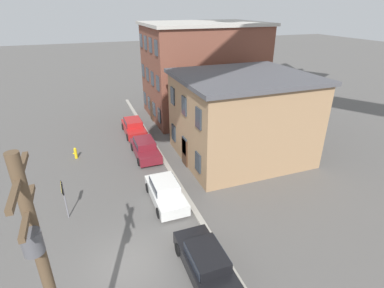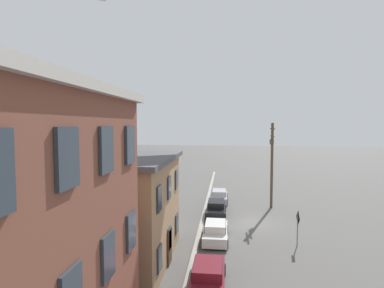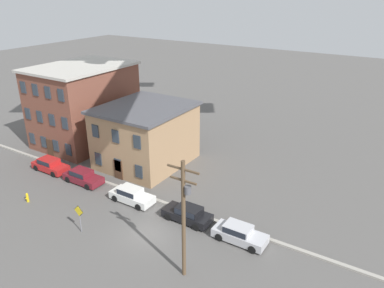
{
  "view_description": "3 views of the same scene",
  "coord_description": "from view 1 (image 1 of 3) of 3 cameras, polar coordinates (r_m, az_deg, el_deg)",
  "views": [
    {
      "loc": [
        11.32,
        -0.95,
        11.68
      ],
      "look_at": [
        -0.54,
        3.51,
        5.76
      ],
      "focal_mm": 28.0,
      "sensor_mm": 36.0,
      "label": 1
    },
    {
      "loc": [
        -27.0,
        2.42,
        8.87
      ],
      "look_at": [
        -1.79,
        5.28,
        7.22
      ],
      "focal_mm": 28.0,
      "sensor_mm": 36.0,
      "label": 2
    },
    {
      "loc": [
        16.84,
        -20.05,
        19.14
      ],
      "look_at": [
        1.83,
        3.96,
        7.14
      ],
      "focal_mm": 35.0,
      "sensor_mm": 36.0,
      "label": 3
    }
  ],
  "objects": [
    {
      "name": "ground_plane",
      "position": [
        16.3,
        -11.77,
        -21.45
      ],
      "size": [
        200.0,
        200.0,
        0.0
      ],
      "primitive_type": "plane",
      "color": "#565451"
    },
    {
      "name": "kerb_strip",
      "position": [
        17.1,
        3.94,
        -17.76
      ],
      "size": [
        56.0,
        0.36,
        0.16
      ],
      "primitive_type": "cube",
      "color": "#9E998E",
      "rests_on": "ground_plane"
    },
    {
      "name": "apartment_corner",
      "position": [
        34.16,
        2.07,
        13.79
      ],
      "size": [
        9.26,
        12.43,
        10.05
      ],
      "color": "brown",
      "rests_on": "ground_plane"
    },
    {
      "name": "apartment_midblock",
      "position": [
        24.63,
        9.34,
        5.14
      ],
      "size": [
        9.07,
        10.16,
        6.85
      ],
      "color": "#9E7A56",
      "rests_on": "ground_plane"
    },
    {
      "name": "car_red",
      "position": [
        30.18,
        -11.06,
        3.31
      ],
      "size": [
        4.4,
        1.92,
        1.43
      ],
      "color": "#B21E1E",
      "rests_on": "ground_plane"
    },
    {
      "name": "car_maroon",
      "position": [
        25.49,
        -8.92,
        -0.7
      ],
      "size": [
        4.4,
        1.92,
        1.43
      ],
      "color": "maroon",
      "rests_on": "ground_plane"
    },
    {
      "name": "car_white",
      "position": [
        19.65,
        -5.09,
        -8.88
      ],
      "size": [
        4.4,
        1.92,
        1.43
      ],
      "color": "silver",
      "rests_on": "ground_plane"
    },
    {
      "name": "car_black",
      "position": [
        15.12,
        2.62,
        -21.32
      ],
      "size": [
        4.4,
        1.92,
        1.43
      ],
      "color": "black",
      "rests_on": "ground_plane"
    },
    {
      "name": "caution_sign",
      "position": [
        19.12,
        -23.31,
        -8.57
      ],
      "size": [
        1.06,
        0.08,
        2.62
      ],
      "color": "slate",
      "rests_on": "ground_plane"
    },
    {
      "name": "fire_hydrant",
      "position": [
        26.71,
        -21.3,
        -1.59
      ],
      "size": [
        0.24,
        0.34,
        0.96
      ],
      "color": "yellow",
      "rests_on": "ground_plane"
    }
  ]
}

